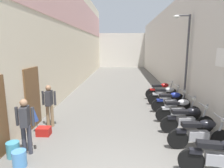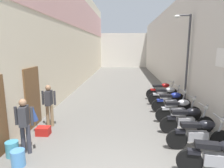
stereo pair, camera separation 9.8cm
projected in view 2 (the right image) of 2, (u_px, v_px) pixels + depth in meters
The scene contains 18 objects.
ground_plane at pixel (122, 88), 14.01m from camera, with size 40.87×40.87×0.00m, color #66635E.
building_left at pixel (80, 35), 15.42m from camera, with size 0.45×24.87×7.63m.
building_right at pixel (167, 47), 15.21m from camera, with size 0.45×24.87×5.74m.
building_far_end at pixel (124, 50), 28.68m from camera, with size 9.47×2.00×4.81m, color beige.
motorcycle_nearest at pixel (220, 157), 4.36m from camera, with size 1.84×0.58×1.04m.
motorcycle_second at pixel (200, 133), 5.53m from camera, with size 1.85×0.58×1.04m.
motorcycle_third at pixel (187, 119), 6.61m from camera, with size 1.85×0.58×1.04m.
motorcycle_fourth at pixel (179, 109), 7.65m from camera, with size 1.84×0.58×1.04m.
motorcycle_fifth at pixel (172, 101), 8.81m from camera, with size 1.84×0.58×1.04m.
motorcycle_sixth at pixel (167, 95), 9.89m from camera, with size 1.85×0.58×1.04m.
motorcycle_seventh at pixel (162, 90), 11.01m from camera, with size 1.84×0.58×1.04m.
pedestrian_by_doorway at pixel (24, 122), 5.29m from camera, with size 0.52×0.37×1.57m.
pedestrian_mid_alley at pixel (49, 102), 7.14m from camera, with size 0.52×0.35×1.57m.
water_jug_near_door at pixel (12, 149), 5.26m from camera, with size 0.34×0.34×0.42m, color #4299B7.
water_jug_beside_first at pixel (18, 158), 4.82m from camera, with size 0.34×0.34×0.42m, color #4C8CCC.
plastic_crate at pixel (43, 131), 6.54m from camera, with size 0.44×0.32×0.28m, color red.
umbrella_leaning at pixel (34, 114), 6.65m from camera, with size 0.20×0.35×0.97m.
street_lamp at pixel (186, 54), 9.07m from camera, with size 0.79×0.18×4.38m.
Camera 2 is at (0.12, -3.29, 2.94)m, focal length 31.12 mm.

